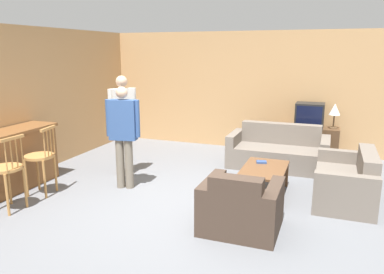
{
  "coord_description": "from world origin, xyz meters",
  "views": [
    {
      "loc": [
        1.86,
        -4.56,
        2.18
      ],
      "look_at": [
        -0.15,
        0.82,
        0.85
      ],
      "focal_mm": 35.0,
      "sensor_mm": 36.0,
      "label": 1
    }
  ],
  "objects_px": {
    "book_on_table": "(261,162)",
    "bar_chair_mid": "(41,160)",
    "loveseat_right": "(347,182)",
    "couch_far": "(278,152)",
    "person_by_counter": "(123,132)",
    "coffee_table": "(264,171)",
    "table_lamp": "(335,110)",
    "bar_chair_near": "(7,172)",
    "person_by_window": "(123,119)",
    "tv_unit": "(308,142)",
    "tv": "(310,115)",
    "armchair_near": "(241,208)"
  },
  "relations": [
    {
      "from": "tv_unit",
      "to": "tv",
      "type": "relative_size",
      "value": 2.14
    },
    {
      "from": "coffee_table",
      "to": "book_on_table",
      "type": "relative_size",
      "value": 5.74
    },
    {
      "from": "armchair_near",
      "to": "person_by_counter",
      "type": "relative_size",
      "value": 0.57
    },
    {
      "from": "bar_chair_mid",
      "to": "bar_chair_near",
      "type": "bearing_deg",
      "value": -89.98
    },
    {
      "from": "loveseat_right",
      "to": "table_lamp",
      "type": "xyz_separation_m",
      "value": [
        -0.23,
        2.27,
        0.73
      ]
    },
    {
      "from": "tv_unit",
      "to": "table_lamp",
      "type": "distance_m",
      "value": 0.84
    },
    {
      "from": "loveseat_right",
      "to": "table_lamp",
      "type": "relative_size",
      "value": 2.83
    },
    {
      "from": "armchair_near",
      "to": "bar_chair_mid",
      "type": "bearing_deg",
      "value": 178.11
    },
    {
      "from": "book_on_table",
      "to": "person_by_counter",
      "type": "xyz_separation_m",
      "value": [
        -2.07,
        -0.74,
        0.49
      ]
    },
    {
      "from": "loveseat_right",
      "to": "person_by_window",
      "type": "height_order",
      "value": "person_by_window"
    },
    {
      "from": "tv_unit",
      "to": "table_lamp",
      "type": "bearing_deg",
      "value": 0.0
    },
    {
      "from": "loveseat_right",
      "to": "coffee_table",
      "type": "bearing_deg",
      "value": -171.32
    },
    {
      "from": "couch_far",
      "to": "coffee_table",
      "type": "relative_size",
      "value": 1.74
    },
    {
      "from": "armchair_near",
      "to": "tv_unit",
      "type": "bearing_deg",
      "value": 81.64
    },
    {
      "from": "bar_chair_near",
      "to": "bar_chair_mid",
      "type": "height_order",
      "value": "same"
    },
    {
      "from": "bar_chair_mid",
      "to": "person_by_window",
      "type": "distance_m",
      "value": 1.51
    },
    {
      "from": "armchair_near",
      "to": "table_lamp",
      "type": "xyz_separation_m",
      "value": [
        1.02,
        3.74,
        0.72
      ]
    },
    {
      "from": "armchair_near",
      "to": "person_by_window",
      "type": "bearing_deg",
      "value": 151.02
    },
    {
      "from": "coffee_table",
      "to": "book_on_table",
      "type": "xyz_separation_m",
      "value": [
        -0.09,
        0.25,
        0.07
      ]
    },
    {
      "from": "loveseat_right",
      "to": "table_lamp",
      "type": "height_order",
      "value": "table_lamp"
    },
    {
      "from": "person_by_window",
      "to": "couch_far",
      "type": "bearing_deg",
      "value": 30.67
    },
    {
      "from": "coffee_table",
      "to": "bar_chair_mid",
      "type": "bearing_deg",
      "value": -159.72
    },
    {
      "from": "armchair_near",
      "to": "person_by_window",
      "type": "relative_size",
      "value": 0.53
    },
    {
      "from": "loveseat_right",
      "to": "person_by_window",
      "type": "bearing_deg",
      "value": -177.9
    },
    {
      "from": "bar_chair_near",
      "to": "book_on_table",
      "type": "bearing_deg",
      "value": 33.61
    },
    {
      "from": "table_lamp",
      "to": "bar_chair_near",
      "type": "bearing_deg",
      "value": -134.3
    },
    {
      "from": "bar_chair_near",
      "to": "couch_far",
      "type": "relative_size",
      "value": 0.58
    },
    {
      "from": "tv",
      "to": "person_by_window",
      "type": "xyz_separation_m",
      "value": [
        -2.97,
        -2.4,
        0.13
      ]
    },
    {
      "from": "bar_chair_near",
      "to": "table_lamp",
      "type": "height_order",
      "value": "table_lamp"
    },
    {
      "from": "table_lamp",
      "to": "person_by_window",
      "type": "height_order",
      "value": "person_by_window"
    },
    {
      "from": "tv",
      "to": "book_on_table",
      "type": "bearing_deg",
      "value": -104.7
    },
    {
      "from": "tv_unit",
      "to": "tv",
      "type": "height_order",
      "value": "tv"
    },
    {
      "from": "bar_chair_mid",
      "to": "table_lamp",
      "type": "xyz_separation_m",
      "value": [
        4.18,
        3.64,
        0.45
      ]
    },
    {
      "from": "bar_chair_near",
      "to": "person_by_window",
      "type": "height_order",
      "value": "person_by_window"
    },
    {
      "from": "bar_chair_mid",
      "to": "tv_unit",
      "type": "distance_m",
      "value": 5.19
    },
    {
      "from": "book_on_table",
      "to": "bar_chair_mid",
      "type": "bearing_deg",
      "value": -155.32
    },
    {
      "from": "coffee_table",
      "to": "armchair_near",
      "type": "bearing_deg",
      "value": -92.75
    },
    {
      "from": "loveseat_right",
      "to": "couch_far",
      "type": "bearing_deg",
      "value": 131.57
    },
    {
      "from": "couch_far",
      "to": "coffee_table",
      "type": "distance_m",
      "value": 1.53
    },
    {
      "from": "book_on_table",
      "to": "tv_unit",
      "type": "bearing_deg",
      "value": 75.32
    },
    {
      "from": "bar_chair_mid",
      "to": "table_lamp",
      "type": "bearing_deg",
      "value": 41.06
    },
    {
      "from": "person_by_counter",
      "to": "book_on_table",
      "type": "bearing_deg",
      "value": 19.67
    },
    {
      "from": "tv_unit",
      "to": "person_by_window",
      "type": "distance_m",
      "value": 3.88
    },
    {
      "from": "tv_unit",
      "to": "person_by_counter",
      "type": "bearing_deg",
      "value": -131.98
    },
    {
      "from": "bar_chair_near",
      "to": "loveseat_right",
      "type": "distance_m",
      "value": 4.85
    },
    {
      "from": "coffee_table",
      "to": "book_on_table",
      "type": "distance_m",
      "value": 0.27
    },
    {
      "from": "tv",
      "to": "person_by_window",
      "type": "bearing_deg",
      "value": -141.04
    },
    {
      "from": "armchair_near",
      "to": "tv",
      "type": "distance_m",
      "value": 3.83
    },
    {
      "from": "tv_unit",
      "to": "person_by_counter",
      "type": "xyz_separation_m",
      "value": [
        -2.65,
        -2.94,
        0.61
      ]
    },
    {
      "from": "coffee_table",
      "to": "person_by_counter",
      "type": "distance_m",
      "value": 2.28
    }
  ]
}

